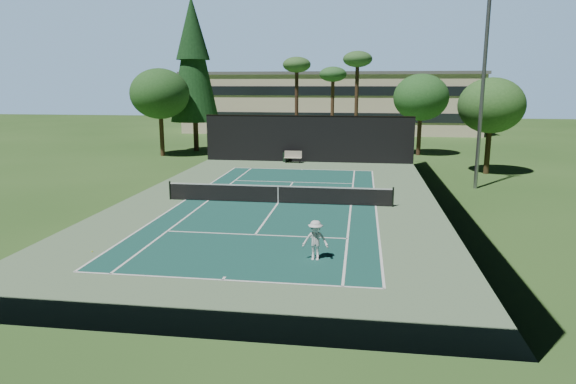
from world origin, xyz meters
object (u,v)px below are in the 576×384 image
object	(u,v)px
player	(315,240)
tennis_ball_c	(272,189)
tennis_ball_d	(251,186)
park_bench	(293,156)
tennis_ball_a	(92,252)
tennis_ball_b	(223,191)
tennis_net	(278,194)
trash_bin	(286,157)

from	to	relation	value
player	tennis_ball_c	size ratio (longest dim) A/B	24.97
tennis_ball_d	park_bench	xyz separation A→B (m)	(1.36, 10.91, 0.52)
player	tennis_ball_a	bearing A→B (deg)	-177.14
tennis_ball_b	tennis_ball_d	size ratio (longest dim) A/B	1.27
tennis_net	tennis_ball_b	bearing A→B (deg)	145.91
player	park_bench	bearing A→B (deg)	100.05
tennis_ball_c	trash_bin	world-z (taller)	trash_bin
tennis_net	tennis_ball_b	world-z (taller)	tennis_net
tennis_ball_b	player	bearing A→B (deg)	-59.96
tennis_net	tennis_ball_d	bearing A→B (deg)	119.97
tennis_net	park_bench	distance (m)	15.41
tennis_ball_b	trash_bin	size ratio (longest dim) A/B	0.08
tennis_net	tennis_ball_c	world-z (taller)	tennis_net
player	tennis_ball_a	size ratio (longest dim) A/B	25.19
tennis_ball_d	park_bench	distance (m)	11.01
tennis_ball_a	tennis_ball_c	bearing A→B (deg)	69.68
tennis_ball_a	tennis_ball_b	bearing A→B (deg)	80.71
trash_bin	park_bench	bearing A→B (deg)	-29.38
tennis_net	park_bench	bearing A→B (deg)	94.47
tennis_ball_b	tennis_ball_d	world-z (taller)	tennis_ball_b
tennis_ball_c	park_bench	size ratio (longest dim) A/B	0.04
tennis_ball_d	player	bearing A→B (deg)	-68.11
player	tennis_ball_c	world-z (taller)	player
tennis_net	tennis_ball_d	size ratio (longest dim) A/B	210.11
tennis_net	park_bench	size ratio (longest dim) A/B	8.60
tennis_ball_c	tennis_net	bearing A→B (deg)	-74.83
tennis_ball_c	trash_bin	bearing A→B (deg)	94.12
player	park_bench	size ratio (longest dim) A/B	1.04
tennis_ball_a	tennis_ball_d	distance (m)	14.54
tennis_ball_c	tennis_ball_d	distance (m)	1.69
tennis_ball_c	tennis_ball_a	bearing A→B (deg)	-110.32
tennis_ball_a	tennis_ball_b	size ratio (longest dim) A/B	0.79
park_bench	tennis_ball_c	bearing A→B (deg)	-89.12
tennis_ball_a	tennis_ball_c	size ratio (longest dim) A/B	0.99
tennis_ball_c	trash_bin	distance (m)	12.02
tennis_ball_a	park_bench	size ratio (longest dim) A/B	0.04
tennis_net	tennis_ball_d	world-z (taller)	tennis_net
player	tennis_ball_d	xyz separation A→B (m)	(-5.53, 13.76, -0.75)
tennis_net	trash_bin	size ratio (longest dim) A/B	13.65
player	tennis_net	bearing A→B (deg)	108.13
tennis_ball_b	park_bench	bearing A→B (deg)	77.63
tennis_ball_a	tennis_ball_b	world-z (taller)	tennis_ball_b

